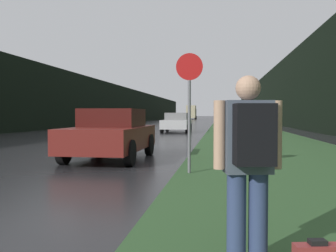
% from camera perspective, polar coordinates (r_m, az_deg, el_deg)
% --- Properties ---
extents(grass_verge, '(6.00, 240.00, 0.02)m').
position_cam_1_polar(grass_verge, '(40.95, 11.13, -0.04)').
color(grass_verge, '#33562D').
rests_on(grass_verge, ground_plane).
extents(lane_stripe_c, '(0.12, 3.00, 0.01)m').
position_cam_1_polar(lane_stripe_c, '(14.46, -14.03, -3.54)').
color(lane_stripe_c, silver).
rests_on(lane_stripe_c, ground_plane).
extents(lane_stripe_d, '(0.12, 3.00, 0.01)m').
position_cam_1_polar(lane_stripe_d, '(21.08, -6.76, -1.81)').
color(lane_stripe_d, silver).
rests_on(lane_stripe_d, ground_plane).
extents(lane_stripe_e, '(0.12, 3.00, 0.01)m').
position_cam_1_polar(lane_stripe_e, '(27.89, -3.01, -0.91)').
color(lane_stripe_e, silver).
rests_on(lane_stripe_e, ground_plane).
extents(treeline_far_side, '(2.00, 140.00, 5.71)m').
position_cam_1_polar(treeline_far_side, '(53.35, -9.09, 3.46)').
color(treeline_far_side, black).
rests_on(treeline_far_side, ground_plane).
extents(treeline_near_side, '(2.00, 140.00, 7.60)m').
position_cam_1_polar(treeline_near_side, '(51.56, 17.31, 4.50)').
color(treeline_near_side, black).
rests_on(treeline_near_side, ground_plane).
extents(stop_sign, '(0.61, 0.07, 2.73)m').
position_cam_1_polar(stop_sign, '(8.07, 3.44, 3.85)').
color(stop_sign, slate).
rests_on(stop_sign, ground_plane).
extents(hitchhiker_with_backpack, '(0.58, 0.46, 1.68)m').
position_cam_1_polar(hitchhiker_with_backpack, '(3.07, 12.83, -5.37)').
color(hitchhiker_with_backpack, navy).
rests_on(hitchhiker_with_backpack, ground_plane).
extents(car_passing_near, '(2.03, 4.15, 1.52)m').
position_cam_1_polar(car_passing_near, '(10.86, -9.07, -1.25)').
color(car_passing_near, maroon).
rests_on(car_passing_near, ground_plane).
extents(car_passing_far, '(2.03, 4.27, 1.47)m').
position_cam_1_polar(car_passing_far, '(26.89, 1.41, 0.56)').
color(car_passing_far, '#BCBCBC').
rests_on(car_passing_far, ground_plane).
extents(delivery_truck, '(2.55, 6.81, 3.76)m').
position_cam_1_polar(delivery_truck, '(97.15, 3.79, 2.22)').
color(delivery_truck, '#6E684F').
rests_on(delivery_truck, ground_plane).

